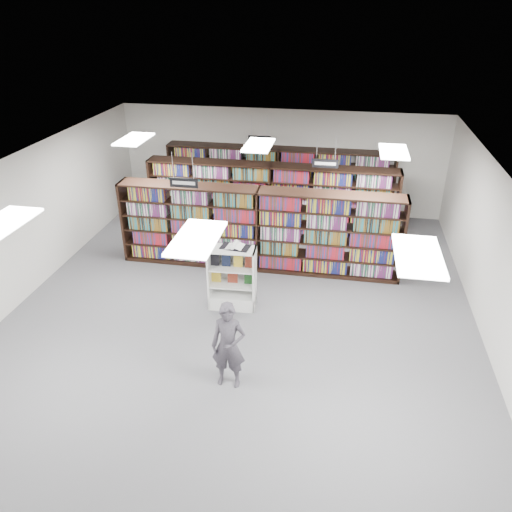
% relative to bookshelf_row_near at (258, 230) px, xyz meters
% --- Properties ---
extents(floor, '(12.00, 12.00, 0.00)m').
position_rel_bookshelf_row_near_xyz_m(floor, '(0.00, -2.00, -1.05)').
color(floor, '#535358').
rests_on(floor, ground).
extents(ceiling, '(10.00, 12.00, 0.10)m').
position_rel_bookshelf_row_near_xyz_m(ceiling, '(0.00, -2.00, 2.15)').
color(ceiling, silver).
rests_on(ceiling, wall_back).
extents(wall_back, '(10.00, 0.10, 3.20)m').
position_rel_bookshelf_row_near_xyz_m(wall_back, '(0.00, 4.00, 0.55)').
color(wall_back, silver).
rests_on(wall_back, ground).
extents(wall_front, '(10.00, 0.10, 3.20)m').
position_rel_bookshelf_row_near_xyz_m(wall_front, '(0.00, -8.00, 0.55)').
color(wall_front, silver).
rests_on(wall_front, ground).
extents(wall_left, '(0.10, 12.00, 3.20)m').
position_rel_bookshelf_row_near_xyz_m(wall_left, '(-5.00, -2.00, 0.55)').
color(wall_left, silver).
rests_on(wall_left, ground).
extents(wall_right, '(0.10, 12.00, 3.20)m').
position_rel_bookshelf_row_near_xyz_m(wall_right, '(5.00, -2.00, 0.55)').
color(wall_right, silver).
rests_on(wall_right, ground).
extents(bookshelf_row_near, '(7.00, 0.60, 2.10)m').
position_rel_bookshelf_row_near_xyz_m(bookshelf_row_near, '(0.00, 0.00, 0.00)').
color(bookshelf_row_near, black).
rests_on(bookshelf_row_near, floor).
extents(bookshelf_row_mid, '(7.00, 0.60, 2.10)m').
position_rel_bookshelf_row_near_xyz_m(bookshelf_row_mid, '(0.00, 2.00, 0.00)').
color(bookshelf_row_mid, black).
rests_on(bookshelf_row_mid, floor).
extents(bookshelf_row_far, '(7.00, 0.60, 2.10)m').
position_rel_bookshelf_row_near_xyz_m(bookshelf_row_far, '(0.00, 3.70, 0.00)').
color(bookshelf_row_far, black).
rests_on(bookshelf_row_far, floor).
extents(aisle_sign_left, '(0.65, 0.02, 0.80)m').
position_rel_bookshelf_row_near_xyz_m(aisle_sign_left, '(-1.50, -1.00, 1.48)').
color(aisle_sign_left, '#B2B2B7').
rests_on(aisle_sign_left, ceiling).
extents(aisle_sign_right, '(0.65, 0.02, 0.80)m').
position_rel_bookshelf_row_near_xyz_m(aisle_sign_right, '(1.50, 1.00, 1.48)').
color(aisle_sign_right, '#B2B2B7').
rests_on(aisle_sign_right, ceiling).
extents(aisle_sign_center, '(0.65, 0.02, 0.80)m').
position_rel_bookshelf_row_near_xyz_m(aisle_sign_center, '(-0.50, 3.00, 1.48)').
color(aisle_sign_center, '#B2B2B7').
rests_on(aisle_sign_center, ceiling).
extents(troffer_front_left, '(0.60, 1.20, 0.04)m').
position_rel_bookshelf_row_near_xyz_m(troffer_front_left, '(-3.00, -5.00, 2.11)').
color(troffer_front_left, white).
rests_on(troffer_front_left, ceiling).
extents(troffer_front_center, '(0.60, 1.20, 0.04)m').
position_rel_bookshelf_row_near_xyz_m(troffer_front_center, '(0.00, -5.00, 2.11)').
color(troffer_front_center, white).
rests_on(troffer_front_center, ceiling).
extents(troffer_front_right, '(0.60, 1.20, 0.04)m').
position_rel_bookshelf_row_near_xyz_m(troffer_front_right, '(3.00, -5.00, 2.11)').
color(troffer_front_right, white).
rests_on(troffer_front_right, ceiling).
extents(troffer_back_left, '(0.60, 1.20, 0.04)m').
position_rel_bookshelf_row_near_xyz_m(troffer_back_left, '(-3.00, 0.00, 2.11)').
color(troffer_back_left, white).
rests_on(troffer_back_left, ceiling).
extents(troffer_back_center, '(0.60, 1.20, 0.04)m').
position_rel_bookshelf_row_near_xyz_m(troffer_back_center, '(0.00, 0.00, 2.11)').
color(troffer_back_center, white).
rests_on(troffer_back_center, ceiling).
extents(troffer_back_right, '(0.60, 1.20, 0.04)m').
position_rel_bookshelf_row_near_xyz_m(troffer_back_right, '(3.00, 0.00, 2.11)').
color(troffer_back_right, white).
rests_on(troffer_back_right, ceiling).
extents(endcap_display, '(1.05, 0.57, 1.43)m').
position_rel_bookshelf_row_near_xyz_m(endcap_display, '(-0.25, -1.85, -0.57)').
color(endcap_display, silver).
rests_on(endcap_display, floor).
extents(open_book, '(0.65, 0.42, 0.13)m').
position_rel_bookshelf_row_near_xyz_m(open_book, '(-0.19, -1.81, 0.41)').
color(open_book, black).
rests_on(open_book, endcap_display).
extents(shopper, '(0.61, 0.40, 1.66)m').
position_rel_bookshelf_row_near_xyz_m(shopper, '(0.25, -4.36, -0.22)').
color(shopper, '#45404A').
rests_on(shopper, floor).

